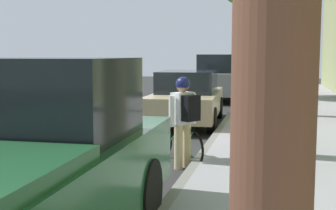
{
  "coord_description": "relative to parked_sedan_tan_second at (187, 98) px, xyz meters",
  "views": [
    {
      "loc": [
        2.82,
        -11.4,
        1.98
      ],
      "look_at": [
        0.95,
        -3.37,
        1.05
      ],
      "focal_mm": 47.69,
      "sensor_mm": 36.0,
      "label": 1
    }
  ],
  "objects": [
    {
      "name": "bicycle_at_curb",
      "position": [
        0.65,
        -4.52,
        -0.39
      ],
      "size": [
        1.23,
        1.26,
        0.73
      ],
      "color": "black",
      "rests_on": "ground"
    },
    {
      "name": "parked_suv_grey_mid",
      "position": [
        0.16,
        7.01,
        0.27
      ],
      "size": [
        1.99,
        4.71,
        1.99
      ],
      "color": "slate",
      "rests_on": "ground"
    },
    {
      "name": "lane_stripe_centre",
      "position": [
        -3.46,
        -0.63,
        -0.75
      ],
      "size": [
        0.14,
        35.8,
        0.01
      ],
      "color": "white",
      "rests_on": "ground"
    },
    {
      "name": "cyclist_with_backpack",
      "position": [
        0.88,
        -4.98,
        0.22
      ],
      "size": [
        0.53,
        0.55,
        1.6
      ],
      "color": "#C6B284",
      "rests_on": "ground"
    },
    {
      "name": "parked_sedan_tan_second",
      "position": [
        0.0,
        0.0,
        0.0
      ],
      "size": [
        2.02,
        4.49,
        1.52
      ],
      "color": "tan",
      "rests_on": "ground"
    },
    {
      "name": "curb_edge",
      "position": [
        1.12,
        -1.1,
        -0.67
      ],
      "size": [
        0.16,
        34.86,
        0.17
      ],
      "primitive_type": "cube",
      "color": "gray",
      "rests_on": "ground"
    },
    {
      "name": "ground",
      "position": [
        -0.48,
        -1.1,
        -0.75
      ],
      "size": [
        55.78,
        55.78,
        0.0
      ],
      "primitive_type": "plane",
      "color": "#2C2C2C"
    },
    {
      "name": "fire_hydrant",
      "position": [
        1.55,
        -2.29,
        -0.16
      ],
      "size": [
        0.22,
        0.22,
        0.84
      ],
      "color": "red",
      "rests_on": "sidewalk"
    },
    {
      "name": "lane_stripe_bike_edge",
      "position": [
        -0.35,
        -1.1,
        -0.75
      ],
      "size": [
        0.12,
        34.86,
        0.01
      ],
      "primitive_type": "cube",
      "color": "white",
      "rests_on": "ground"
    },
    {
      "name": "sidewalk",
      "position": [
        3.25,
        -1.1,
        -0.67
      ],
      "size": [
        4.09,
        34.86,
        0.17
      ],
      "primitive_type": "cube",
      "color": "#98959D",
      "rests_on": "ground"
    },
    {
      "name": "street_tree_corner",
      "position": [
        2.35,
        7.33,
        2.74
      ],
      "size": [
        3.22,
        3.22,
        4.89
      ],
      "color": "brown",
      "rests_on": "sidewalk"
    }
  ]
}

